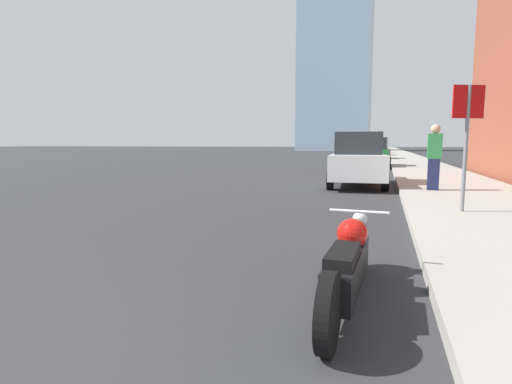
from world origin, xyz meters
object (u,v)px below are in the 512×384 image
Objects in this scene: motorcycle at (348,263)px; parked_car_yellow at (378,150)px; pedestrian at (434,156)px; parked_car_white at (358,160)px; stop_sign at (467,126)px; parked_car_black at (379,148)px; parked_car_green at (374,153)px; parked_car_silver at (379,149)px.

motorcycle is 33.74m from parked_car_yellow.
pedestrian reaches higher than motorcycle.
parked_car_white is 1.91× the size of stop_sign.
parked_car_black is at bearing 86.23° from parked_car_white.
pedestrian reaches higher than parked_car_black.
parked_car_black is (-0.17, 22.29, -0.08)m from parked_car_yellow.
motorcycle is at bearing -86.51° from parked_car_green.
parked_car_black reaches higher than motorcycle.
stop_sign is (2.03, -39.67, 0.88)m from parked_car_silver.
parked_car_yellow is 22.29m from parked_car_black.
parked_car_green is at bearing -87.46° from parked_car_black.
parked_car_green is 1.70× the size of stop_sign.
parked_car_green is 16.49m from stop_sign.
parked_car_silver reaches higher than parked_car_black.
parked_car_yellow is at bearing 85.66° from parked_car_white.
parked_car_yellow is 1.13× the size of parked_car_black.
stop_sign is 1.30× the size of pedestrian.
pedestrian is (2.01, -47.68, 0.27)m from parked_car_black.
stop_sign reaches higher than parked_car_white.
parked_car_white is 34.16m from parked_car_silver.
parked_car_green is 23.33m from parked_car_silver.
parked_car_yellow is 10.65m from parked_car_silver.
parked_car_white is at bearing -87.83° from parked_car_black.
motorcycle is 44.39m from parked_car_silver.
parked_car_white is at bearing -88.67° from parked_car_green.
parked_car_white and parked_car_green have the same top height.
pedestrian is at bearing -85.26° from parked_car_black.
motorcycle is 0.60× the size of parked_car_silver.
parked_car_green is (-0.30, 21.06, 0.52)m from motorcycle.
parked_car_yellow reaches higher than parked_car_silver.
parked_car_black is 2.19× the size of pedestrian.
parked_car_silver is 2.23× the size of pedestrian.
motorcycle is 8.53m from pedestrian.
parked_car_white is 45.79m from parked_car_black.
parked_car_yellow is 29.09m from stop_sign.
parked_car_silver is (-0.32, 44.39, 0.51)m from motorcycle.
parked_car_yellow is 2.48× the size of pedestrian.
motorcycle is at bearing -109.94° from stop_sign.
motorcycle is at bearing -91.95° from parked_car_yellow.
pedestrian is at bearing -90.51° from parked_car_silver.
motorcycle is 1.35× the size of pedestrian.
parked_car_black is at bearing 92.41° from pedestrian.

